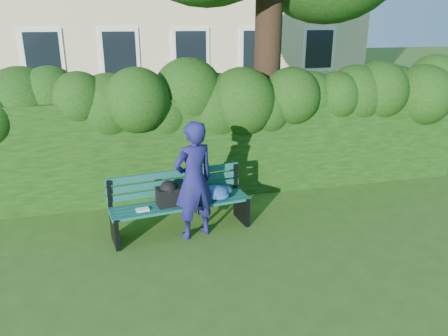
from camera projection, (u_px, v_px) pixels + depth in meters
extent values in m
plane|color=#355719|center=(234.00, 244.00, 6.25)|extent=(80.00, 80.00, 0.00)
cube|color=white|center=(43.00, 54.00, 13.92)|extent=(1.30, 0.08, 1.60)
cube|color=black|center=(42.00, 54.00, 13.88)|extent=(1.05, 0.04, 1.35)
cube|color=white|center=(120.00, 53.00, 14.48)|extent=(1.30, 0.08, 1.60)
cube|color=black|center=(120.00, 53.00, 14.44)|extent=(1.05, 0.04, 1.35)
cube|color=white|center=(191.00, 51.00, 15.04)|extent=(1.30, 0.08, 1.60)
cube|color=black|center=(191.00, 51.00, 15.00)|extent=(1.05, 0.04, 1.35)
cube|color=white|center=(257.00, 50.00, 15.59)|extent=(1.30, 0.08, 1.60)
cube|color=black|center=(257.00, 50.00, 15.56)|extent=(1.05, 0.04, 1.35)
cube|color=white|center=(319.00, 49.00, 16.15)|extent=(1.30, 0.08, 1.60)
cube|color=black|center=(319.00, 49.00, 16.12)|extent=(1.05, 0.04, 1.35)
cube|color=black|center=(203.00, 143.00, 7.98)|extent=(10.00, 1.00, 1.80)
cylinder|color=black|center=(268.00, 51.00, 8.05)|extent=(0.49, 0.49, 4.97)
cube|color=#0F4B3F|center=(185.00, 209.00, 6.31)|extent=(2.07, 0.38, 0.04)
cube|color=#0F4B3F|center=(182.00, 206.00, 6.42)|extent=(2.07, 0.38, 0.04)
cube|color=#0F4B3F|center=(180.00, 203.00, 6.52)|extent=(2.07, 0.38, 0.04)
cube|color=#0F4B3F|center=(178.00, 200.00, 6.63)|extent=(2.07, 0.38, 0.04)
cube|color=#0F4B3F|center=(176.00, 190.00, 6.66)|extent=(2.06, 0.32, 0.10)
cube|color=#0F4B3F|center=(175.00, 182.00, 6.62)|extent=(2.06, 0.32, 0.10)
cube|color=#0F4B3F|center=(175.00, 173.00, 6.59)|extent=(2.06, 0.32, 0.10)
cube|color=black|center=(115.00, 229.00, 6.19)|extent=(0.13, 0.50, 0.44)
cube|color=black|center=(109.00, 195.00, 6.28)|extent=(0.07, 0.07, 0.45)
cube|color=black|center=(114.00, 217.00, 6.08)|extent=(0.12, 0.42, 0.05)
cube|color=black|center=(241.00, 208.00, 6.90)|extent=(0.13, 0.50, 0.44)
cube|color=black|center=(235.00, 177.00, 6.98)|extent=(0.07, 0.07, 0.45)
cube|color=black|center=(243.00, 196.00, 6.78)|extent=(0.12, 0.42, 0.05)
cube|color=white|center=(143.00, 210.00, 6.21)|extent=(0.20, 0.15, 0.02)
cube|color=black|center=(169.00, 196.00, 6.36)|extent=(0.38, 0.29, 0.27)
imported|color=#181751|center=(194.00, 181.00, 6.22)|extent=(0.74, 0.61, 1.74)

